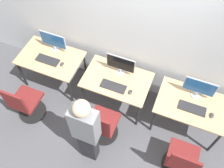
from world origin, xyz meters
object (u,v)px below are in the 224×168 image
object	(u,v)px
monitor_center	(121,64)
mouse_center	(130,92)
keyboard_left	(48,60)
mouse_right	(212,115)
person_center	(86,131)
monitor_right	(199,88)
keyboard_center	(113,86)
monitor_left	(53,41)
office_chair_center	(102,126)
keyboard_right	(192,108)
office_chair_right	(181,161)
office_chair_left	(25,104)
mouse_left	(62,64)

from	to	relation	value
monitor_center	mouse_center	size ratio (longest dim) A/B	5.26
keyboard_left	mouse_right	distance (m)	2.77
person_center	monitor_right	bearing A→B (deg)	44.51
monitor_center	keyboard_center	world-z (taller)	monitor_center
monitor_left	mouse_right	xyz separation A→B (m)	(2.77, -0.29, -0.20)
monitor_center	person_center	world-z (taller)	person_center
office_chair_center	keyboard_right	size ratio (longest dim) A/B	2.22
monitor_left	keyboard_center	xyz separation A→B (m)	(1.24, -0.35, -0.20)
office_chair_right	mouse_center	bearing A→B (deg)	148.51
keyboard_left	monitor_right	size ratio (longest dim) A/B	0.86
mouse_center	office_chair_left	bearing A→B (deg)	-157.41
mouse_left	office_chair_center	xyz separation A→B (m)	(1.00, -0.64, -0.35)
monitor_center	keyboard_center	bearing A→B (deg)	-90.00
monitor_left	keyboard_center	size ratio (longest dim) A/B	1.16
monitor_center	mouse_center	bearing A→B (deg)	-47.11
monitor_left	mouse_right	distance (m)	2.80
monitor_right	monitor_left	bearing A→B (deg)	179.53
office_chair_center	person_center	world-z (taller)	person_center
keyboard_left	keyboard_right	distance (m)	2.48
mouse_left	keyboard_right	size ratio (longest dim) A/B	0.22
keyboard_center	office_chair_right	size ratio (longest dim) A/B	0.45
person_center	office_chair_right	size ratio (longest dim) A/B	1.80
monitor_left	office_chair_center	size ratio (longest dim) A/B	0.52
keyboard_center	monitor_right	world-z (taller)	monitor_right
monitor_left	monitor_right	xyz separation A→B (m)	(2.48, -0.02, 0.00)
keyboard_center	keyboard_right	distance (m)	1.24
mouse_left	office_chair_right	bearing A→B (deg)	-17.54
office_chair_right	monitor_right	bearing A→B (deg)	94.42
monitor_left	keyboard_right	size ratio (longest dim) A/B	1.16
mouse_left	mouse_right	size ratio (longest dim) A/B	1.00
person_center	mouse_right	size ratio (longest dim) A/B	18.14
office_chair_left	keyboard_right	xyz separation A→B (m)	(2.55, 0.75, 0.34)
monitor_left	office_chair_left	world-z (taller)	monitor_left
monitor_left	monitor_center	xyz separation A→B (m)	(1.24, -0.04, 0.00)
office_chair_right	office_chair_center	bearing A→B (deg)	176.27
monitor_left	mouse_center	size ratio (longest dim) A/B	5.26
keyboard_left	monitor_right	xyz separation A→B (m)	(2.48, 0.25, 0.20)
mouse_left	mouse_right	world-z (taller)	same
office_chair_right	mouse_right	bearing A→B (deg)	72.60
mouse_left	office_chair_right	world-z (taller)	office_chair_right
mouse_left	office_chair_left	size ratio (longest dim) A/B	0.10
mouse_left	office_chair_center	world-z (taller)	office_chair_center
monitor_center	monitor_right	world-z (taller)	same
mouse_center	keyboard_right	world-z (taller)	mouse_center
monitor_left	person_center	distance (m)	1.75
mouse_center	mouse_right	size ratio (longest dim) A/B	1.00
mouse_left	monitor_right	world-z (taller)	monitor_right
monitor_left	mouse_right	world-z (taller)	monitor_left
mouse_right	keyboard_left	bearing A→B (deg)	179.68
monitor_left	monitor_right	bearing A→B (deg)	-0.47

